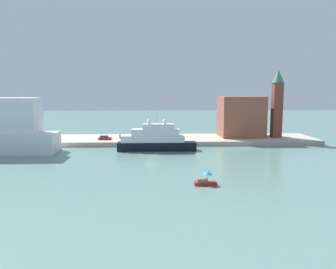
# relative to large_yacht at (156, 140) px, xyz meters

# --- Properties ---
(ground) EXTENTS (400.00, 400.00, 0.00)m
(ground) POSITION_rel_large_yacht_xyz_m (-1.11, -9.34, -3.13)
(ground) COLOR slate
(quay_dock) EXTENTS (110.00, 19.73, 1.44)m
(quay_dock) POSITION_rel_large_yacht_xyz_m (-1.11, 16.53, -2.41)
(quay_dock) COLOR #B7AD99
(quay_dock) RESTS_ON ground
(large_yacht) EXTENTS (22.85, 3.86, 11.46)m
(large_yacht) POSITION_rel_large_yacht_xyz_m (0.00, 0.00, 0.00)
(large_yacht) COLOR black
(large_yacht) RESTS_ON ground
(small_motorboat) EXTENTS (4.15, 1.87, 2.68)m
(small_motorboat) POSITION_rel_large_yacht_xyz_m (9.07, -36.31, -2.12)
(small_motorboat) COLOR #B22319
(small_motorboat) RESTS_ON ground
(harbor_building) EXTENTS (14.61, 12.58, 13.90)m
(harbor_building) POSITION_rel_large_yacht_xyz_m (29.85, 18.97, 5.26)
(harbor_building) COLOR #93513D
(harbor_building) RESTS_ON quay_dock
(bell_tower) EXTENTS (4.04, 4.04, 22.81)m
(bell_tower) POSITION_rel_large_yacht_xyz_m (41.30, 15.88, 10.78)
(bell_tower) COLOR brown
(bell_tower) RESTS_ON quay_dock
(parked_car) EXTENTS (4.23, 1.70, 1.34)m
(parked_car) POSITION_rel_large_yacht_xyz_m (-16.52, 12.37, -1.11)
(parked_car) COLOR #B21E1E
(parked_car) RESTS_ON quay_dock
(person_figure) EXTENTS (0.36, 0.36, 1.79)m
(person_figure) POSITION_rel_large_yacht_xyz_m (-11.78, 14.38, -0.86)
(person_figure) COLOR #4C4C4C
(person_figure) RESTS_ON quay_dock
(mooring_bollard) EXTENTS (0.51, 0.51, 0.66)m
(mooring_bollard) POSITION_rel_large_yacht_xyz_m (6.12, 8.23, -1.36)
(mooring_bollard) COLOR black
(mooring_bollard) RESTS_ON quay_dock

